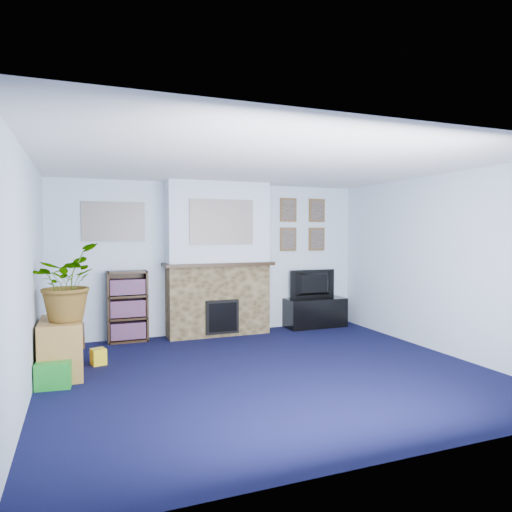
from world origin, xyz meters
name	(u,v)px	position (x,y,z in m)	size (l,w,h in m)	color
floor	(268,371)	(0.00, 0.00, 0.00)	(5.00, 4.50, 0.01)	black
ceiling	(268,164)	(0.00, 0.00, 2.40)	(5.00, 4.50, 0.01)	white
wall_back	(215,258)	(0.00, 2.25, 1.20)	(5.00, 0.04, 2.40)	silver
wall_front	(393,293)	(0.00, -2.25, 1.20)	(5.00, 0.04, 2.40)	silver
wall_left	(27,276)	(-2.50, 0.00, 1.20)	(0.04, 4.50, 2.40)	silver
wall_right	(439,263)	(2.50, 0.00, 1.20)	(0.04, 4.50, 2.40)	silver
chimney_breast	(218,260)	(0.00, 2.05, 1.18)	(1.72, 0.50, 2.40)	brown
collage_main	(222,222)	(0.00, 1.84, 1.78)	(1.00, 0.03, 0.68)	gray
collage_left	(114,222)	(-1.55, 2.23, 1.78)	(0.90, 0.03, 0.58)	gray
portrait_tl	(288,210)	(1.30, 2.23, 2.00)	(0.30, 0.03, 0.40)	brown
portrait_tr	(317,211)	(1.85, 2.23, 2.00)	(0.30, 0.03, 0.40)	brown
portrait_bl	(288,239)	(1.30, 2.23, 1.50)	(0.30, 0.03, 0.40)	brown
portrait_br	(317,239)	(1.85, 2.23, 1.50)	(0.30, 0.03, 0.40)	brown
tv_stand	(315,314)	(1.72, 2.03, 0.23)	(1.04, 0.44, 0.49)	black
television	(315,284)	(1.72, 2.05, 0.73)	(0.84, 0.11, 0.48)	black
bookshelf	(127,308)	(-1.38, 2.11, 0.50)	(0.58, 0.28, 1.05)	black
sideboard	(61,344)	(-2.24, 0.73, 0.35)	(0.45, 0.82, 0.64)	olive
potted_plant	(65,282)	(-2.19, 0.68, 1.07)	(0.78, 0.67, 0.86)	#26661E
mantel_clock	(214,258)	(-0.08, 2.00, 1.22)	(0.09, 0.05, 0.13)	gold
mantel_candle	(235,257)	(0.27, 2.00, 1.23)	(0.05, 0.05, 0.15)	#B2BFC6
mantel_teddy	(185,259)	(-0.53, 2.00, 1.22)	(0.14, 0.14, 0.14)	gray
mantel_can	(262,258)	(0.72, 2.00, 1.21)	(0.06, 0.06, 0.12)	yellow
green_crate	(54,374)	(-2.30, 0.32, 0.14)	(0.35, 0.28, 0.28)	#198C26
toy_ball	(70,368)	(-2.16, 0.67, 0.09)	(0.16, 0.16, 0.16)	yellow
toy_block	(98,356)	(-1.84, 1.00, 0.11)	(0.16, 0.16, 0.20)	yellow
toy_tube	(58,361)	(-2.30, 1.07, 0.07)	(0.14, 0.14, 0.29)	blue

